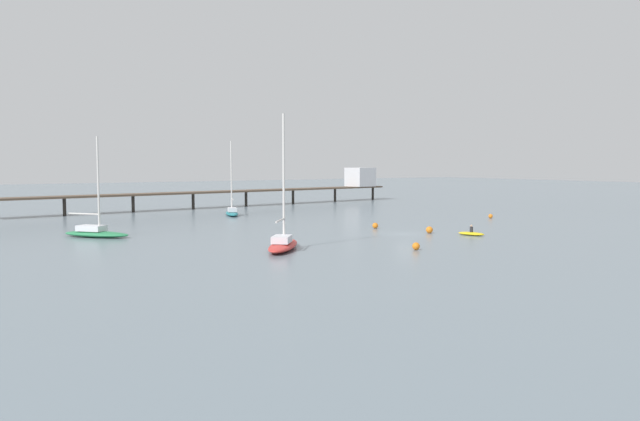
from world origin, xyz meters
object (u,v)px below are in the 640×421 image
mooring_buoy_inner (375,226)px  mooring_buoy_far (429,230)px  sailboat_red (283,242)px  mooring_buoy_near (491,216)px  sailboat_teal (232,211)px  dinghy_yellow (471,233)px  sailboat_green (95,231)px  pier (294,184)px  mooring_buoy_outer (416,246)px

mooring_buoy_inner → mooring_buoy_far: mooring_buoy_far is taller
sailboat_red → mooring_buoy_near: (40.74, 12.39, -0.38)m
sailboat_teal → mooring_buoy_near: 37.51m
dinghy_yellow → mooring_buoy_near: size_ratio=5.32×
mooring_buoy_far → sailboat_green: bearing=152.8°
sailboat_teal → mooring_buoy_near: bearing=-40.1°
mooring_buoy_inner → mooring_buoy_near: (22.25, 2.14, -0.04)m
sailboat_teal → pier: bearing=40.7°
dinghy_yellow → mooring_buoy_far: (-2.51, 3.89, 0.18)m
dinghy_yellow → sailboat_red: bearing=177.4°
mooring_buoy_outer → sailboat_teal: bearing=87.3°
dinghy_yellow → mooring_buoy_outer: 14.01m
pier → dinghy_yellow: (-10.85, -56.25, -3.52)m
sailboat_red → mooring_buoy_outer: bearing=-33.4°
sailboat_green → dinghy_yellow: sailboat_green is taller
mooring_buoy_outer → mooring_buoy_inner: (8.47, 16.86, -0.00)m
dinghy_yellow → sailboat_green: bearing=149.5°
mooring_buoy_near → mooring_buoy_far: bearing=-154.9°
pier → mooring_buoy_inner: (-15.23, -44.97, -3.38)m
dinghy_yellow → mooring_buoy_inner: 12.10m
sailboat_teal → dinghy_yellow: size_ratio=3.37×
sailboat_green → mooring_buoy_inner: sailboat_green is taller
sailboat_green → pier: bearing=38.3°
pier → mooring_buoy_inner: bearing=-108.7°
dinghy_yellow → mooring_buoy_outer: size_ratio=4.76×
sailboat_teal → mooring_buoy_near: (28.68, -24.17, -0.37)m
pier → sailboat_green: sailboat_green is taller
sailboat_red → mooring_buoy_far: 20.57m
sailboat_red → mooring_buoy_inner: 21.15m
mooring_buoy_near → mooring_buoy_outer: bearing=-148.3°
sailboat_red → dinghy_yellow: size_ratio=3.74×
dinghy_yellow → mooring_buoy_near: bearing=36.9°
mooring_buoy_near → sailboat_teal: bearing=139.9°
pier → sailboat_green: 58.02m
mooring_buoy_far → pier: bearing=75.7°
pier → mooring_buoy_near: (7.02, -42.83, -3.41)m
mooring_buoy_outer → sailboat_red: bearing=146.6°
mooring_buoy_near → mooring_buoy_inner: bearing=-174.5°
sailboat_green → dinghy_yellow: size_ratio=3.24×
pier → sailboat_red: 64.78m
sailboat_green → sailboat_red: (11.77, -19.34, 0.08)m
pier → mooring_buoy_outer: (-23.70, -61.83, -3.38)m
sailboat_teal → mooring_buoy_outer: 43.22m
sailboat_red → mooring_buoy_inner: size_ratio=17.83×
pier → mooring_buoy_near: bearing=-80.7°
sailboat_green → mooring_buoy_inner: (30.26, -9.09, -0.27)m
sailboat_green → sailboat_teal: sailboat_teal is taller
sailboat_red → mooring_buoy_far: (20.36, 2.86, -0.31)m
sailboat_green → sailboat_teal: 29.40m
sailboat_green → mooring_buoy_far: sailboat_green is taller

